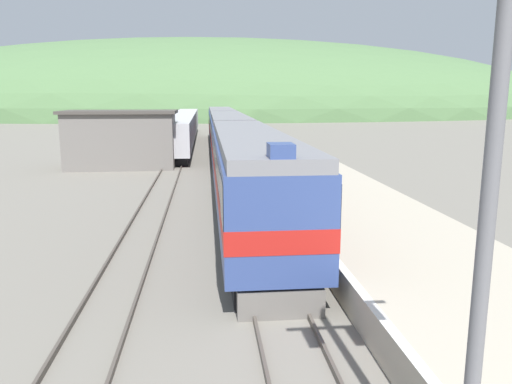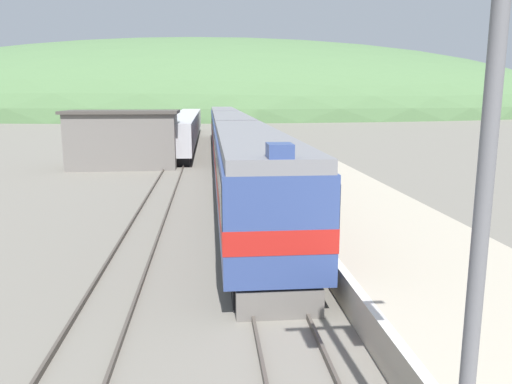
{
  "view_description": "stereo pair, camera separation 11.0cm",
  "coord_description": "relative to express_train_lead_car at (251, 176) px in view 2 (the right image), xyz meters",
  "views": [
    {
      "loc": [
        -1.87,
        -1.59,
        5.75
      ],
      "look_at": [
        -0.19,
        15.23,
        2.48
      ],
      "focal_mm": 35.0,
      "sensor_mm": 36.0,
      "label": 1
    },
    {
      "loc": [
        -1.76,
        -1.6,
        5.75
      ],
      "look_at": [
        -0.19,
        15.23,
        2.48
      ],
      "focal_mm": 35.0,
      "sensor_mm": 36.0,
      "label": 2
    }
  ],
  "objects": [
    {
      "name": "carriage_third",
      "position": [
        0.0,
        40.49,
        -0.01
      ],
      "size": [
        2.98,
        19.19,
        4.21
      ],
      "color": "black",
      "rests_on": "ground"
    },
    {
      "name": "carriage_second",
      "position": [
        0.0,
        20.42,
        -0.01
      ],
      "size": [
        2.98,
        19.19,
        4.21
      ],
      "color": "black",
      "rests_on": "ground"
    },
    {
      "name": "signal_mast_main",
      "position": [
        1.44,
        -16.0,
        3.58
      ],
      "size": [
        2.2,
        0.42,
        8.95
      ],
      "color": "slate",
      "rests_on": "ground"
    },
    {
      "name": "platform",
      "position": [
        4.78,
        30.16,
        -1.82
      ],
      "size": [
        6.01,
        140.0,
        0.97
      ],
      "color": "#B2A893",
      "rests_on": "ground"
    },
    {
      "name": "track_main",
      "position": [
        0.0,
        50.16,
        -2.22
      ],
      "size": [
        1.52,
        180.0,
        0.16
      ],
      "color": "#4C443D",
      "rests_on": "ground"
    },
    {
      "name": "station_shed",
      "position": [
        -8.65,
        19.35,
        0.02
      ],
      "size": [
        8.9,
        4.52,
        4.6
      ],
      "color": "slate",
      "rests_on": "ground"
    },
    {
      "name": "siding_train",
      "position": [
        -4.64,
        41.09,
        -0.46
      ],
      "size": [
        2.9,
        45.12,
        3.56
      ],
      "color": "black",
      "rests_on": "ground"
    },
    {
      "name": "distant_hills",
      "position": [
        0.0,
        135.06,
        -2.3
      ],
      "size": [
        229.62,
        103.33,
        44.71
      ],
      "color": "#517547",
      "rests_on": "ground"
    },
    {
      "name": "track_siding",
      "position": [
        -4.64,
        50.16,
        -2.22
      ],
      "size": [
        1.52,
        180.0,
        0.16
      ],
      "color": "#4C443D",
      "rests_on": "ground"
    },
    {
      "name": "express_train_lead_car",
      "position": [
        0.0,
        0.0,
        0.0
      ],
      "size": [
        2.99,
        19.41,
        4.57
      ],
      "color": "black",
      "rests_on": "ground"
    }
  ]
}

